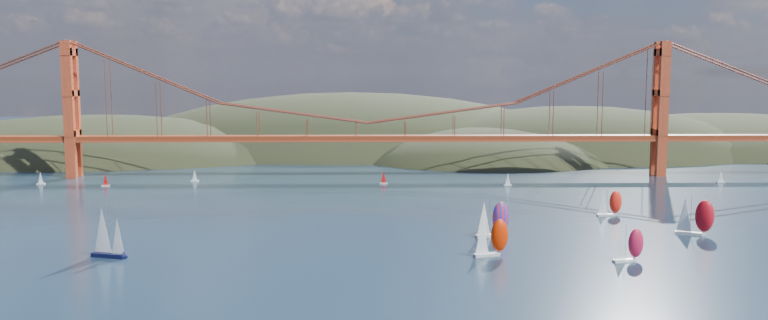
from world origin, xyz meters
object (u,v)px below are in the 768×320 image
at_px(racer_1, 628,244).
at_px(racer_0, 490,237).
at_px(racer_rwb, 492,219).
at_px(racer_3, 609,203).
at_px(racer_2, 694,216).
at_px(sloop_navy, 107,233).

bearing_deg(racer_1, racer_0, 155.36).
bearing_deg(racer_1, racer_rwb, 121.78).
height_order(racer_3, racer_rwb, racer_rwb).
relative_size(racer_0, racer_1, 1.15).
height_order(racer_1, racer_rwb, racer_rwb).
xyz_separation_m(racer_0, racer_rwb, (3.67, 20.18, 0.29)).
height_order(racer_2, racer_3, racer_2).
xyz_separation_m(racer_2, racer_3, (-13.73, 26.68, -1.05)).
height_order(racer_0, racer_rwb, racer_rwb).
relative_size(sloop_navy, racer_1, 1.51).
distance_m(racer_2, racer_rwb, 53.28).
relative_size(racer_1, racer_2, 0.79).
xyz_separation_m(sloop_navy, racer_0, (88.61, -0.94, -1.06)).
relative_size(sloop_navy, racer_3, 1.49).
relative_size(sloop_navy, racer_0, 1.32).
relative_size(racer_2, racer_rwb, 1.05).
bearing_deg(racer_0, racer_3, 32.69).
xyz_separation_m(sloop_navy, racer_rwb, (92.28, 19.24, -0.77)).
distance_m(racer_1, racer_rwb, 37.09).
height_order(racer_1, racer_3, racer_3).
bearing_deg(racer_rwb, racer_1, -57.47).
bearing_deg(racer_2, racer_3, 142.50).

